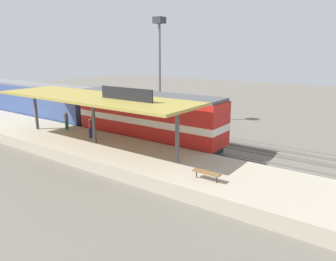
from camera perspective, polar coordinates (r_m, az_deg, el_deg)
The scene contains 11 objects.
ground_plane at distance 30.93m, azimuth -3.83°, elevation -1.02°, with size 120.00×120.00×0.00m, color #666056.
track_near at distance 29.46m, azimuth -6.30°, elevation -1.79°, with size 3.20×110.00×0.16m.
track_far at distance 32.90m, azimuth -0.97°, elevation 0.00°, with size 3.20×110.00×0.16m.
platform at distance 26.25m, azimuth -13.02°, elevation -3.14°, with size 6.00×44.00×0.90m, color #A89E89.
station_canopy at distance 25.29m, azimuth -13.40°, elevation 5.69°, with size 5.20×18.00×4.70m.
platform_bench at distance 18.32m, azimuth 6.99°, elevation -7.61°, with size 0.44×1.70×0.50m.
locomotive at distance 27.77m, azimuth -3.72°, elevation 2.34°, with size 2.93×14.43×4.44m.
passenger_carriage_front at distance 41.44m, azimuth -23.47°, elevation 5.01°, with size 2.90×20.00×4.24m.
light_mast at distance 36.11m, azimuth -1.55°, elevation 14.68°, with size 1.10×1.10×11.70m.
person_waiting at distance 27.47m, azimuth -13.92°, elevation 0.62°, with size 0.34×0.34×1.71m.
person_walking at distance 30.96m, azimuth -17.92°, elevation 1.86°, with size 0.34×0.34×1.71m.
Camera 1 is at (-21.01, -19.00, 8.13)m, focal length 33.65 mm.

